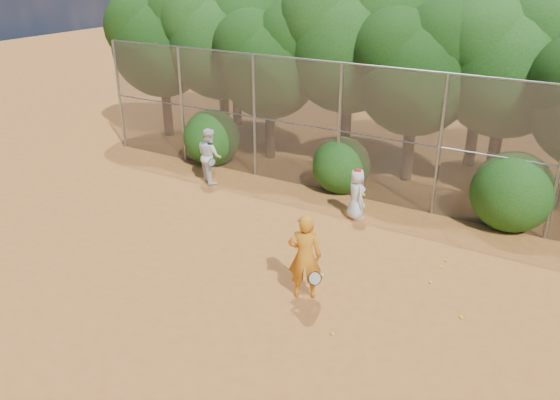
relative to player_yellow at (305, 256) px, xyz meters
The scene contains 23 objects.
ground 1.34m from the player_yellow, 147.68° to the right, with size 80.00×80.00×0.00m, color #AB6126.
fence_back 5.68m from the player_yellow, 99.23° to the left, with size 20.05×0.09×4.03m.
tree_0 13.04m from the player_yellow, 143.56° to the left, with size 4.38×3.81×6.00m.
tree_1 11.60m from the player_yellow, 133.79° to the left, with size 4.64×4.03×6.35m.
tree_2 9.38m from the player_yellow, 125.43° to the left, with size 3.99×3.47×5.47m.
tree_3 9.42m from the player_yellow, 108.00° to the left, with size 4.89×4.26×6.70m.
tree_4 8.23m from the player_yellow, 91.65° to the left, with size 4.19×3.64×5.73m.
tree_5 9.37m from the player_yellow, 75.06° to the left, with size 4.51×3.92×6.17m.
tree_9 13.94m from the player_yellow, 130.09° to the left, with size 4.83×4.20×6.62m.
tree_10 11.77m from the player_yellow, 109.37° to the left, with size 5.15×4.48×7.06m.
tree_11 10.72m from the player_yellow, 82.79° to the left, with size 4.64×4.03×6.35m.
bush_0 8.93m from the player_yellow, 139.40° to the left, with size 2.00×2.00×2.00m, color #184511.
bush_1 6.07m from the player_yellow, 107.00° to the left, with size 1.80×1.80×1.80m, color #184511.
bush_2 6.64m from the player_yellow, 60.97° to the left, with size 2.20×2.20×2.20m, color #184511.
player_yellow is the anchor object (origin of this frame).
player_teen 4.19m from the player_yellow, 97.74° to the left, with size 0.84×0.82×1.48m.
player_white 7.16m from the player_yellow, 143.15° to the left, with size 1.09×1.03×1.79m.
ball_0 3.07m from the player_yellow, 39.43° to the left, with size 0.07×0.07×0.07m, color yellow.
ball_1 3.89m from the player_yellow, 52.39° to the left, with size 0.07×0.07×0.07m, color yellow.
ball_2 1.74m from the player_yellow, 39.74° to the right, with size 0.07×0.07×0.07m, color yellow.
ball_3 3.42m from the player_yellow, 15.47° to the left, with size 0.07×0.07×0.07m, color yellow.
ball_4 1.30m from the player_yellow, 89.43° to the left, with size 0.07×0.07×0.07m, color yellow.
ball_5 3.61m from the player_yellow, 49.06° to the left, with size 0.07×0.07×0.07m, color yellow.
Camera 1 is at (5.36, -8.42, 6.79)m, focal length 35.00 mm.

